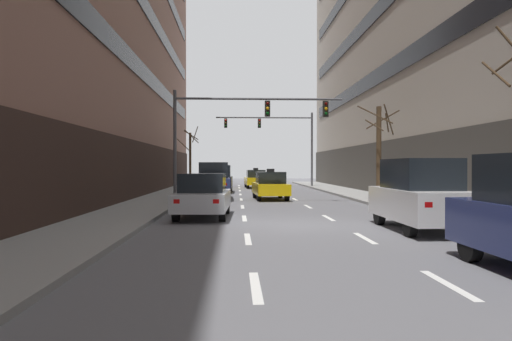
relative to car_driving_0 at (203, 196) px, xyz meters
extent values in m
plane|color=slate|center=(3.13, -2.32, -0.82)|extent=(120.00, 120.00, 0.00)
cube|color=gray|center=(-3.08, -2.32, -0.75)|extent=(2.96, 80.00, 0.14)
cube|color=gray|center=(9.34, -2.32, -0.75)|extent=(2.96, 80.00, 0.14)
cube|color=silver|center=(1.55, -10.32, -0.82)|extent=(0.16, 2.00, 0.01)
cube|color=silver|center=(1.55, -5.32, -0.82)|extent=(0.16, 2.00, 0.01)
cube|color=silver|center=(1.55, -0.32, -0.82)|extent=(0.16, 2.00, 0.01)
cube|color=silver|center=(1.55, 4.68, -0.82)|extent=(0.16, 2.00, 0.01)
cube|color=silver|center=(1.55, 9.68, -0.82)|extent=(0.16, 2.00, 0.01)
cube|color=silver|center=(1.55, 14.68, -0.82)|extent=(0.16, 2.00, 0.01)
cube|color=silver|center=(1.55, 19.68, -0.82)|extent=(0.16, 2.00, 0.01)
cube|color=silver|center=(1.55, 24.68, -0.82)|extent=(0.16, 2.00, 0.01)
cube|color=silver|center=(1.55, 29.68, -0.82)|extent=(0.16, 2.00, 0.01)
cube|color=silver|center=(4.70, -10.32, -0.82)|extent=(0.16, 2.00, 0.01)
cube|color=silver|center=(4.70, -5.32, -0.82)|extent=(0.16, 2.00, 0.01)
cube|color=silver|center=(4.70, -0.32, -0.82)|extent=(0.16, 2.00, 0.01)
cube|color=silver|center=(4.70, 4.68, -0.82)|extent=(0.16, 2.00, 0.01)
cube|color=silver|center=(4.70, 9.68, -0.82)|extent=(0.16, 2.00, 0.01)
cube|color=silver|center=(4.70, 14.68, -0.82)|extent=(0.16, 2.00, 0.01)
cube|color=silver|center=(4.70, 19.68, -0.82)|extent=(0.16, 2.00, 0.01)
cube|color=silver|center=(4.70, 24.68, -0.82)|extent=(0.16, 2.00, 0.01)
cube|color=silver|center=(4.70, 29.68, -0.82)|extent=(0.16, 2.00, 0.01)
cylinder|color=black|center=(-0.76, 1.45, -0.49)|extent=(0.25, 0.68, 0.67)
cylinder|color=black|center=(0.86, 1.39, -0.49)|extent=(0.25, 0.68, 0.67)
cylinder|color=black|center=(-0.86, -1.29, -0.49)|extent=(0.25, 0.68, 0.67)
cylinder|color=black|center=(0.77, -1.34, -0.49)|extent=(0.25, 0.68, 0.67)
cube|color=#B7BABF|center=(0.00, 0.05, -0.16)|extent=(2.02, 4.53, 0.65)
cube|color=black|center=(-0.01, -0.15, 0.50)|extent=(1.69, 1.98, 0.69)
cube|color=white|center=(-0.57, 2.27, -0.05)|extent=(0.21, 0.09, 0.14)
cube|color=red|center=(-0.73, -2.11, -0.05)|extent=(0.21, 0.09, 0.14)
cube|color=white|center=(0.73, 2.22, -0.05)|extent=(0.21, 0.09, 0.14)
cube|color=red|center=(0.58, -2.16, -0.05)|extent=(0.21, 0.09, 0.14)
cylinder|color=black|center=(-0.66, 18.57, -0.51)|extent=(0.22, 0.63, 0.63)
cylinder|color=black|center=(0.86, 18.55, -0.51)|extent=(0.22, 0.63, 0.63)
cylinder|color=black|center=(-0.70, 16.00, -0.51)|extent=(0.22, 0.63, 0.63)
cylinder|color=black|center=(0.82, 15.98, -0.51)|extent=(0.22, 0.63, 0.63)
cube|color=black|center=(0.08, 17.28, -0.08)|extent=(1.81, 4.21, 0.86)
cube|color=black|center=(0.08, 17.28, 0.77)|extent=(1.56, 2.50, 0.86)
cube|color=white|center=(-0.50, 19.34, 0.07)|extent=(0.19, 0.08, 0.13)
cube|color=red|center=(-0.56, 15.23, 0.07)|extent=(0.19, 0.08, 0.13)
cube|color=white|center=(0.72, 19.32, 0.07)|extent=(0.19, 0.08, 0.13)
cube|color=red|center=(0.66, 15.21, 0.07)|extent=(0.19, 0.08, 0.13)
cylinder|color=black|center=(-0.83, 24.73, -0.51)|extent=(0.24, 0.64, 0.63)
cylinder|color=black|center=(0.69, 24.66, -0.51)|extent=(0.24, 0.64, 0.63)
cylinder|color=black|center=(-0.95, 22.16, -0.51)|extent=(0.24, 0.64, 0.63)
cylinder|color=black|center=(0.57, 22.09, -0.51)|extent=(0.24, 0.64, 0.63)
cube|color=yellow|center=(-0.13, 23.41, -0.21)|extent=(1.95, 4.27, 0.61)
cube|color=black|center=(-0.14, 23.22, 0.42)|extent=(1.61, 1.88, 0.65)
cube|color=white|center=(-0.64, 25.49, -0.10)|extent=(0.19, 0.09, 0.13)
cube|color=red|center=(-0.84, 21.39, -0.10)|extent=(0.19, 0.09, 0.13)
cube|color=white|center=(0.58, 25.43, -0.10)|extent=(0.19, 0.09, 0.13)
cube|color=red|center=(0.39, 21.33, -0.10)|extent=(0.19, 0.09, 0.13)
cube|color=black|center=(-0.14, 23.22, 0.83)|extent=(0.43, 0.21, 0.17)
cylinder|color=black|center=(2.16, 25.78, -0.50)|extent=(0.25, 0.66, 0.65)
cylinder|color=black|center=(3.73, 25.85, -0.50)|extent=(0.25, 0.66, 0.65)
cylinder|color=black|center=(2.28, 23.13, -0.50)|extent=(0.25, 0.66, 0.65)
cylinder|color=black|center=(3.85, 23.20, -0.50)|extent=(0.25, 0.66, 0.65)
cube|color=yellow|center=(3.01, 24.49, -0.19)|extent=(2.00, 4.40, 0.63)
cube|color=black|center=(3.02, 24.30, 0.46)|extent=(1.65, 1.94, 0.67)
cube|color=white|center=(2.28, 26.58, -0.08)|extent=(0.20, 0.09, 0.14)
cube|color=red|center=(2.47, 22.34, -0.08)|extent=(0.20, 0.09, 0.14)
cube|color=white|center=(3.54, 26.64, -0.08)|extent=(0.20, 0.09, 0.14)
cube|color=red|center=(3.74, 22.40, -0.08)|extent=(0.20, 0.09, 0.14)
cube|color=black|center=(3.02, 24.30, 0.88)|extent=(0.44, 0.22, 0.18)
cylinder|color=black|center=(2.39, 10.95, -0.50)|extent=(0.25, 0.66, 0.65)
cylinder|color=black|center=(3.96, 11.03, -0.50)|extent=(0.25, 0.66, 0.65)
cylinder|color=black|center=(2.52, 8.31, -0.50)|extent=(0.25, 0.66, 0.65)
cylinder|color=black|center=(4.09, 8.38, -0.50)|extent=(0.25, 0.66, 0.65)
cube|color=yellow|center=(3.24, 9.67, -0.19)|extent=(2.01, 4.40, 0.63)
cube|color=black|center=(3.25, 9.47, 0.46)|extent=(1.66, 1.94, 0.67)
cube|color=white|center=(2.51, 11.75, -0.08)|extent=(0.20, 0.09, 0.14)
cube|color=red|center=(2.71, 7.52, -0.08)|extent=(0.20, 0.09, 0.14)
cube|color=white|center=(3.77, 11.82, -0.08)|extent=(0.20, 0.09, 0.14)
cube|color=red|center=(3.98, 7.58, -0.08)|extent=(0.20, 0.09, 0.14)
cube|color=black|center=(3.25, 9.47, 0.88)|extent=(0.44, 0.22, 0.18)
cylinder|color=black|center=(-0.91, 11.33, -0.49)|extent=(0.24, 0.68, 0.67)
cylinder|color=black|center=(0.71, 11.38, -0.49)|extent=(0.24, 0.68, 0.67)
cylinder|color=black|center=(-0.84, 8.58, -0.49)|extent=(0.24, 0.68, 0.67)
cylinder|color=black|center=(0.79, 8.63, -0.49)|extent=(0.24, 0.68, 0.67)
cube|color=navy|center=(-0.06, 9.98, -0.03)|extent=(2.00, 4.53, 0.92)
cube|color=black|center=(-0.06, 9.98, 0.89)|extent=(1.70, 2.69, 0.92)
cube|color=white|center=(-0.78, 12.16, 0.13)|extent=(0.21, 0.09, 0.14)
cube|color=red|center=(-0.66, 7.76, 0.13)|extent=(0.21, 0.09, 0.14)
cube|color=white|center=(0.53, 12.20, 0.13)|extent=(0.21, 0.09, 0.14)
cube|color=red|center=(0.66, 7.80, 0.13)|extent=(0.21, 0.09, 0.14)
cylinder|color=black|center=(5.98, -8.53, -0.49)|extent=(0.23, 0.68, 0.67)
cube|color=white|center=(6.13, -7.70, 0.13)|extent=(0.20, 0.08, 0.14)
cylinder|color=black|center=(5.99, -2.43, -0.49)|extent=(0.23, 0.67, 0.67)
cylinder|color=black|center=(7.62, -2.42, -0.49)|extent=(0.23, 0.67, 0.67)
cylinder|color=black|center=(6.00, -5.17, -0.49)|extent=(0.23, 0.67, 0.67)
cylinder|color=black|center=(7.62, -5.17, -0.49)|extent=(0.23, 0.67, 0.67)
cube|color=white|center=(6.81, -3.80, -0.03)|extent=(1.88, 4.48, 0.91)
cube|color=black|center=(6.81, -3.80, 0.88)|extent=(1.63, 2.65, 0.91)
cube|color=white|center=(6.15, -1.60, 0.13)|extent=(0.20, 0.08, 0.14)
cube|color=red|center=(6.16, -6.00, 0.13)|extent=(0.20, 0.08, 0.14)
cube|color=white|center=(7.46, -1.60, 0.13)|extent=(0.20, 0.08, 0.14)
cube|color=red|center=(7.46, -5.99, 0.13)|extent=(0.20, 0.08, 0.14)
cylinder|color=#4C4C51|center=(-2.00, 7.40, 2.24)|extent=(0.18, 0.18, 5.85)
cylinder|color=#4C4C51|center=(2.48, 7.40, 4.72)|extent=(8.97, 0.12, 0.12)
cube|color=black|center=(2.93, 7.40, 4.20)|extent=(0.28, 0.24, 0.84)
sphere|color=#4B0704|center=(2.93, 7.26, 4.46)|extent=(0.17, 0.17, 0.17)
sphere|color=orange|center=(2.93, 7.26, 4.20)|extent=(0.17, 0.17, 0.17)
sphere|color=#073E10|center=(2.93, 7.26, 3.94)|extent=(0.17, 0.17, 0.17)
cube|color=black|center=(6.07, 7.40, 4.20)|extent=(0.28, 0.24, 0.84)
sphere|color=#4B0704|center=(6.07, 7.26, 4.46)|extent=(0.17, 0.17, 0.17)
sphere|color=orange|center=(6.07, 7.26, 4.20)|extent=(0.17, 0.17, 0.17)
sphere|color=#073E10|center=(6.07, 7.26, 3.94)|extent=(0.17, 0.17, 0.17)
cylinder|color=#4C4C51|center=(8.26, 25.44, 2.69)|extent=(0.18, 0.18, 6.76)
cylinder|color=#4C4C51|center=(3.84, 25.44, 5.59)|extent=(8.82, 0.12, 0.12)
cube|color=black|center=(3.40, 25.44, 5.07)|extent=(0.28, 0.24, 0.84)
sphere|color=red|center=(3.40, 25.30, 5.33)|extent=(0.17, 0.17, 0.17)
sphere|color=#523505|center=(3.40, 25.30, 5.07)|extent=(0.17, 0.17, 0.17)
sphere|color=#073E10|center=(3.40, 25.30, 4.81)|extent=(0.17, 0.17, 0.17)
cube|color=black|center=(0.31, 25.44, 5.07)|extent=(0.28, 0.24, 0.84)
sphere|color=red|center=(0.31, 25.30, 5.33)|extent=(0.17, 0.17, 0.17)
sphere|color=#523505|center=(0.31, 25.30, 5.07)|extent=(0.17, 0.17, 0.17)
sphere|color=#073E10|center=(0.31, 25.30, 4.81)|extent=(0.17, 0.17, 0.17)
cylinder|color=#42301E|center=(8.41, -5.12, 3.67)|extent=(0.13, 1.31, 0.96)
cylinder|color=#42301E|center=(8.73, -5.36, 4.39)|extent=(0.63, 0.71, 1.23)
cylinder|color=#4C3823|center=(9.04, 7.61, 1.85)|extent=(0.28, 0.28, 5.07)
cylinder|color=#42301E|center=(8.58, 6.80, 3.85)|extent=(1.68, 1.00, 1.07)
cylinder|color=#42301E|center=(8.68, 7.23, 3.32)|extent=(0.84, 0.80, 0.70)
cylinder|color=#42301E|center=(9.43, 7.41, 3.48)|extent=(0.49, 0.86, 0.97)
cylinder|color=#42301E|center=(9.46, 7.22, 3.63)|extent=(0.86, 0.93, 1.58)
cylinder|color=#42301E|center=(9.50, 8.41, 3.74)|extent=(1.66, 1.00, 1.01)
cylinder|color=#4C3823|center=(-2.79, 24.00, 1.70)|extent=(0.21, 0.21, 4.76)
cylinder|color=#42301E|center=(-2.62, 23.41, 3.74)|extent=(1.24, 0.42, 1.18)
cylinder|color=#42301E|center=(-3.32, 23.43, 2.99)|extent=(1.23, 1.14, 1.09)
cylinder|color=#42301E|center=(-2.37, 24.27, 3.95)|extent=(0.63, 0.92, 1.37)
cylinder|color=#42301E|center=(-2.64, 23.40, 3.82)|extent=(1.27, 0.37, 0.83)
camera|label=1|loc=(1.23, -17.88, 1.11)|focal=33.19mm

